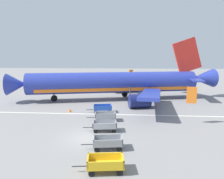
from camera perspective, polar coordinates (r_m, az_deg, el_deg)
The scene contains 9 objects.
ground_plane at distance 21.18m, azimuth -6.63°, elevation -12.90°, with size 220.00×220.00×0.00m, color gray.
apron_stripe at distance 29.01m, azimuth -3.51°, elevation -6.69°, with size 120.00×0.36×0.01m, color silver.
airplane at distance 37.97m, azimuth 1.99°, elevation 1.81°, with size 37.36×30.23×11.34m.
baggage_cart_nearest at distance 15.38m, azimuth -1.83°, elevation -19.36°, with size 3.62×1.71×1.07m.
baggage_cart_second_in_row at distance 18.59m, azimuth -1.20°, elevation -14.09°, with size 3.62×1.71×1.07m.
baggage_cart_third_in_row at distance 22.60m, azimuth -2.03°, elevation -9.77°, with size 3.61×1.68×1.07m.
baggage_cart_fourth_in_row at distance 26.01m, azimuth -1.82°, elevation -7.20°, with size 3.61×1.70×1.07m.
baggage_cart_far_end at distance 29.76m, azimuth -2.59°, elevation -5.09°, with size 3.62×1.79×1.07m.
traffic_cone_near_plane at distance 30.63m, azimuth -11.34°, elevation -5.47°, with size 0.42×0.42×0.56m, color orange.
Camera 1 is at (3.81, -19.25, 7.96)m, focal length 33.78 mm.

